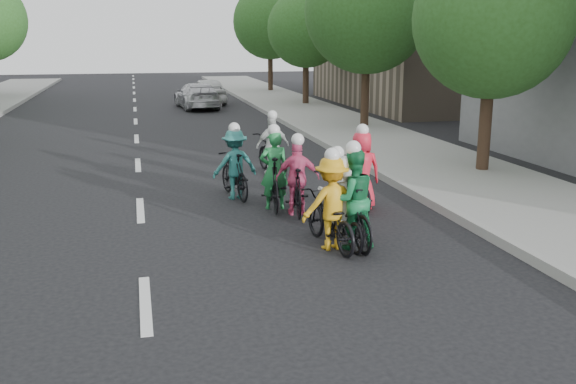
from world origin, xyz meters
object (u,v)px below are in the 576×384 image
object	(u,v)px
cyclist_1	(351,207)
cyclist_4	(360,179)
cyclist_8	(272,152)
follow_car_trail	(208,91)
cyclist_0	(343,217)
cyclist_7	(235,169)
cyclist_5	(273,178)
cyclist_3	(297,184)
cyclist_6	(335,199)
cyclist_2	(330,212)
follow_car_lead	(197,96)

from	to	relation	value
cyclist_1	cyclist_4	size ratio (longest dim) A/B	1.03
cyclist_4	cyclist_8	distance (m)	3.99
cyclist_4	follow_car_trail	world-z (taller)	cyclist_4
cyclist_8	cyclist_4	bearing A→B (deg)	96.52
cyclist_0	cyclist_7	world-z (taller)	cyclist_7
cyclist_1	cyclist_5	world-z (taller)	cyclist_1
cyclist_3	cyclist_6	xyz separation A→B (m)	(0.43, -1.20, -0.03)
cyclist_6	cyclist_7	world-z (taller)	cyclist_7
cyclist_6	cyclist_5	bearing A→B (deg)	-56.03
cyclist_8	cyclist_2	bearing A→B (deg)	78.03
cyclist_4	cyclist_7	distance (m)	2.84
cyclist_3	cyclist_6	distance (m)	1.28
cyclist_2	cyclist_4	world-z (taller)	cyclist_4
cyclist_2	cyclist_5	xyz separation A→B (m)	(-0.38, 2.82, 0.01)
cyclist_0	cyclist_8	size ratio (longest dim) A/B	0.82
cyclist_6	cyclist_8	world-z (taller)	cyclist_8
cyclist_2	follow_car_lead	bearing A→B (deg)	-98.08
follow_car_trail	cyclist_6	bearing A→B (deg)	86.80
cyclist_1	cyclist_5	bearing A→B (deg)	-80.14
cyclist_1	cyclist_4	bearing A→B (deg)	-118.01
cyclist_1	follow_car_trail	world-z (taller)	cyclist_1
cyclist_5	cyclist_7	xyz separation A→B (m)	(-0.66, 1.04, 0.02)
cyclist_0	cyclist_3	world-z (taller)	cyclist_3
cyclist_8	cyclist_3	bearing A→B (deg)	76.14
cyclist_8	follow_car_trail	distance (m)	19.04
cyclist_0	follow_car_trail	size ratio (longest dim) A/B	0.40
cyclist_0	cyclist_8	world-z (taller)	cyclist_8
cyclist_1	follow_car_trail	bearing A→B (deg)	-95.76
cyclist_1	cyclist_8	size ratio (longest dim) A/B	0.91
cyclist_3	cyclist_4	bearing A→B (deg)	-166.14
cyclist_5	cyclist_2	bearing A→B (deg)	104.21
cyclist_0	cyclist_4	xyz separation A→B (m)	(1.14, 2.31, 0.11)
follow_car_lead	cyclist_1	bearing A→B (deg)	85.28
cyclist_8	cyclist_1	bearing A→B (deg)	81.34
cyclist_1	cyclist_3	bearing A→B (deg)	-85.31
cyclist_0	follow_car_lead	world-z (taller)	cyclist_0
cyclist_7	cyclist_4	bearing A→B (deg)	138.53
cyclist_3	follow_car_lead	bearing A→B (deg)	-81.71
cyclist_6	cyclist_8	size ratio (longest dim) A/B	1.00
cyclist_3	follow_car_trail	bearing A→B (deg)	-83.72
cyclist_2	cyclist_7	world-z (taller)	cyclist_2
cyclist_4	cyclist_8	world-z (taller)	cyclist_4
cyclist_5	cyclist_3	bearing A→B (deg)	128.94
cyclist_2	cyclist_7	bearing A→B (deg)	-83.03
cyclist_3	cyclist_4	world-z (taller)	cyclist_4
cyclist_4	cyclist_8	bearing A→B (deg)	-70.90
cyclist_6	cyclist_7	bearing A→B (deg)	-52.84
cyclist_1	cyclist_2	world-z (taller)	cyclist_1
cyclist_2	follow_car_trail	size ratio (longest dim) A/B	0.46
cyclist_1	follow_car_trail	xyz separation A→B (m)	(0.42, 25.28, 0.00)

